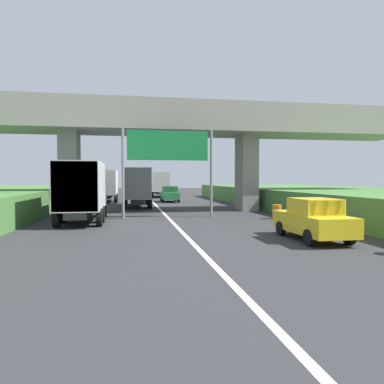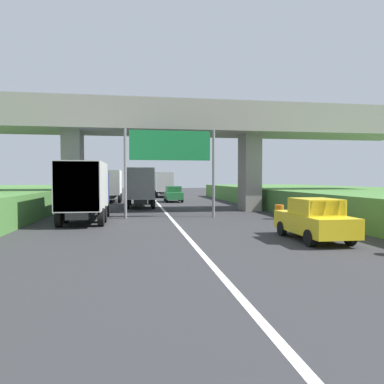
# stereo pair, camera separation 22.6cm
# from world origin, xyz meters

# --- Properties ---
(lane_centre_stripe) EXTENTS (0.20, 88.28, 0.01)m
(lane_centre_stripe) POSITION_xyz_m (0.00, 24.14, 0.00)
(lane_centre_stripe) COLOR white
(lane_centre_stripe) RESTS_ON ground
(overpass_bridge) EXTENTS (40.00, 4.80, 8.21)m
(overpass_bridge) POSITION_xyz_m (0.00, 30.17, 6.25)
(overpass_bridge) COLOR gray
(overpass_bridge) RESTS_ON ground
(overhead_highway_sign) EXTENTS (5.88, 0.18, 5.71)m
(overhead_highway_sign) POSITION_xyz_m (0.00, 25.63, 4.25)
(overhead_highway_sign) COLOR slate
(overhead_highway_sign) RESTS_ON ground
(truck_blue) EXTENTS (2.44, 7.30, 3.44)m
(truck_blue) POSITION_xyz_m (-5.09, 24.37, 1.93)
(truck_blue) COLOR black
(truck_blue) RESTS_ON ground
(truck_silver) EXTENTS (2.44, 7.30, 3.44)m
(truck_silver) POSITION_xyz_m (-1.84, 35.06, 1.93)
(truck_silver) COLOR black
(truck_silver) RESTS_ON ground
(truck_white) EXTENTS (2.44, 7.30, 3.44)m
(truck_white) POSITION_xyz_m (-4.98, 42.94, 1.93)
(truck_white) COLOR black
(truck_white) RESTS_ON ground
(truck_orange) EXTENTS (2.44, 7.30, 3.44)m
(truck_orange) POSITION_xyz_m (1.54, 52.08, 1.93)
(truck_orange) COLOR black
(truck_orange) RESTS_ON ground
(car_yellow) EXTENTS (1.86, 4.10, 1.72)m
(car_yellow) POSITION_xyz_m (5.00, 16.30, 0.86)
(car_yellow) COLOR gold
(car_yellow) RESTS_ON ground
(car_green) EXTENTS (1.86, 4.10, 1.72)m
(car_green) POSITION_xyz_m (1.83, 41.44, 0.86)
(car_green) COLOR #236B38
(car_green) RESTS_ON ground
(construction_barrel_2) EXTENTS (0.57, 0.57, 0.90)m
(construction_barrel_2) POSITION_xyz_m (6.60, 18.45, 0.46)
(construction_barrel_2) COLOR orange
(construction_barrel_2) RESTS_ON ground
(construction_barrel_3) EXTENTS (0.57, 0.57, 0.90)m
(construction_barrel_3) POSITION_xyz_m (6.64, 23.78, 0.46)
(construction_barrel_3) COLOR orange
(construction_barrel_3) RESTS_ON ground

